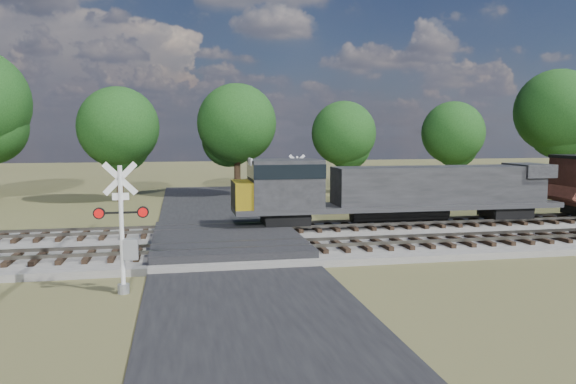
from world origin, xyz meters
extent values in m
plane|color=brown|center=(0.00, 0.00, 0.00)|extent=(160.00, 160.00, 0.00)
cube|color=gray|center=(10.00, 0.50, 0.15)|extent=(140.00, 10.00, 0.30)
cube|color=black|center=(0.00, 0.00, 0.04)|extent=(7.00, 60.00, 0.08)
cube|color=#262628|center=(0.00, 0.50, 0.32)|extent=(7.00, 9.00, 0.62)
cube|color=black|center=(2.00, -2.00, 0.39)|extent=(44.00, 2.60, 0.18)
cube|color=#58544C|center=(10.00, -2.72, 0.55)|extent=(140.00, 0.08, 0.15)
cube|color=#58544C|center=(10.00, -1.28, 0.55)|extent=(140.00, 0.08, 0.15)
cube|color=black|center=(2.00, 3.00, 0.39)|extent=(44.00, 2.60, 0.18)
cube|color=#58544C|center=(10.00, 2.28, 0.55)|extent=(140.00, 0.08, 0.15)
cube|color=#58544C|center=(10.00, 3.72, 0.55)|extent=(140.00, 0.08, 0.15)
cylinder|color=silver|center=(-4.17, -6.74, 2.22)|extent=(0.16, 0.16, 4.44)
cylinder|color=gray|center=(-4.17, -6.74, 0.17)|extent=(0.40, 0.40, 0.33)
cube|color=silver|center=(-4.17, -6.74, 4.00)|extent=(1.16, 0.06, 1.16)
cube|color=silver|center=(-4.17, -6.74, 4.00)|extent=(1.16, 0.06, 1.16)
cube|color=silver|center=(-4.17, -6.74, 3.39)|extent=(0.56, 0.04, 0.24)
cube|color=black|center=(-4.17, -6.74, 2.83)|extent=(1.78, 0.09, 0.07)
cylinder|color=red|center=(-4.89, -6.75, 2.83)|extent=(0.40, 0.12, 0.40)
cylinder|color=red|center=(-3.45, -6.73, 2.83)|extent=(0.40, 0.12, 0.40)
cube|color=gray|center=(-3.89, -6.74, 1.55)|extent=(0.50, 0.34, 0.72)
cylinder|color=silver|center=(5.17, 8.38, 2.02)|extent=(0.14, 0.14, 4.03)
cylinder|color=gray|center=(5.17, 8.38, 0.15)|extent=(0.36, 0.36, 0.30)
cube|color=silver|center=(5.17, 8.38, 3.63)|extent=(1.05, 0.16, 1.06)
cube|color=silver|center=(5.17, 8.38, 3.63)|extent=(1.05, 0.16, 1.06)
cube|color=silver|center=(5.17, 8.38, 3.08)|extent=(0.50, 0.09, 0.22)
cube|color=black|center=(5.17, 8.38, 2.57)|extent=(1.61, 0.25, 0.06)
cylinder|color=red|center=(5.82, 8.31, 2.57)|extent=(0.37, 0.14, 0.36)
cylinder|color=red|center=(4.52, 8.46, 2.57)|extent=(0.37, 0.14, 0.36)
cube|color=gray|center=(4.92, 8.41, 1.41)|extent=(0.49, 0.35, 0.66)
cube|color=#41281C|center=(10.93, 12.75, 1.25)|extent=(4.42, 4.42, 2.49)
cube|color=#2B2A2D|center=(10.93, 12.75, 2.58)|extent=(4.86, 4.86, 0.18)
cylinder|color=black|center=(-6.86, 20.06, 2.28)|extent=(0.56, 0.56, 4.57)
sphere|color=#123410|center=(-6.86, 20.06, 5.94)|extent=(6.40, 6.40, 6.40)
cylinder|color=black|center=(2.77, 22.03, 2.43)|extent=(0.56, 0.56, 4.85)
sphere|color=#123410|center=(2.77, 22.03, 6.31)|extent=(6.79, 6.79, 6.79)
cylinder|color=black|center=(12.56, 22.82, 2.09)|extent=(0.56, 0.56, 4.17)
sphere|color=#123410|center=(12.56, 22.82, 5.43)|extent=(5.84, 5.84, 5.84)
cylinder|color=black|center=(23.28, 22.80, 2.11)|extent=(0.56, 0.56, 4.21)
sphere|color=#123410|center=(23.28, 22.80, 5.47)|extent=(5.89, 5.89, 5.89)
cylinder|color=black|center=(33.92, 22.34, 2.90)|extent=(0.56, 0.56, 5.80)
sphere|color=#123410|center=(33.92, 22.34, 7.53)|extent=(8.11, 8.11, 8.11)
camera|label=1|loc=(-2.20, -26.42, 5.59)|focal=35.00mm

